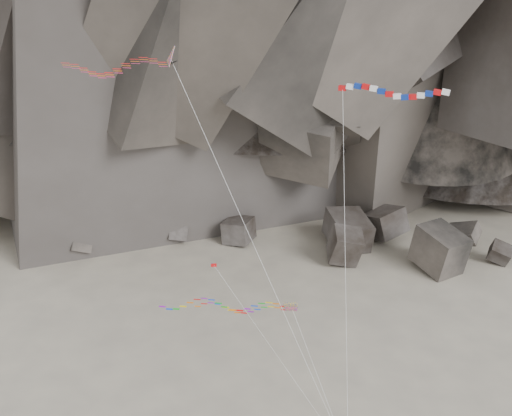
{
  "coord_description": "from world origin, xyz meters",
  "views": [
    {
      "loc": [
        -1.83,
        -48.17,
        42.08
      ],
      "look_at": [
        -0.77,
        6.0,
        19.44
      ],
      "focal_mm": 45.0,
      "sensor_mm": 36.0,
      "label": 1
    }
  ],
  "objects_px": {
    "banner_kite": "(392,95)",
    "parafoil_kite": "(220,305)",
    "delta_kite": "(110,67)",
    "pennant_kite": "(248,315)"
  },
  "relations": [
    {
      "from": "banner_kite",
      "to": "pennant_kite",
      "type": "distance_m",
      "value": 21.87
    },
    {
      "from": "parafoil_kite",
      "to": "pennant_kite",
      "type": "relative_size",
      "value": 1.15
    },
    {
      "from": "pennant_kite",
      "to": "delta_kite",
      "type": "bearing_deg",
      "value": 155.47
    },
    {
      "from": "banner_kite",
      "to": "parafoil_kite",
      "type": "relative_size",
      "value": 1.71
    },
    {
      "from": "delta_kite",
      "to": "pennant_kite",
      "type": "distance_m",
      "value": 23.36
    },
    {
      "from": "delta_kite",
      "to": "banner_kite",
      "type": "bearing_deg",
      "value": -10.06
    },
    {
      "from": "banner_kite",
      "to": "parafoil_kite",
      "type": "bearing_deg",
      "value": -164.39
    },
    {
      "from": "delta_kite",
      "to": "parafoil_kite",
      "type": "height_order",
      "value": "delta_kite"
    },
    {
      "from": "banner_kite",
      "to": "pennant_kite",
      "type": "xyz_separation_m",
      "value": [
        -11.79,
        -4.35,
        -17.9
      ]
    },
    {
      "from": "delta_kite",
      "to": "pennant_kite",
      "type": "bearing_deg",
      "value": -31.58
    }
  ]
}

